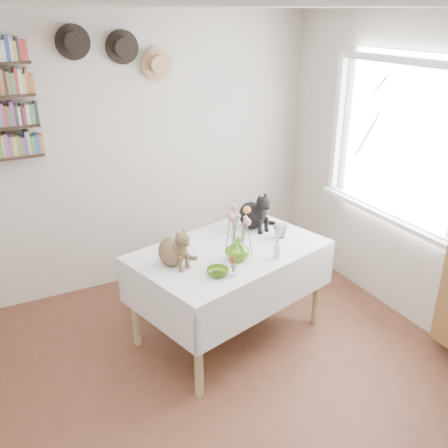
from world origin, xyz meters
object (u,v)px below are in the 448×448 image
dining_table (229,271)px  tabby_cat (171,245)px  flower_vase (238,249)px  black_cat (252,209)px

dining_table → tabby_cat: (-0.49, -0.02, 0.35)m
dining_table → flower_vase: bearing=-99.9°
black_cat → flower_vase: size_ratio=1.88×
tabby_cat → flower_vase: 0.49m
tabby_cat → black_cat: bearing=-1.5°
dining_table → tabby_cat: size_ratio=5.27×
flower_vase → dining_table: bearing=80.1°
tabby_cat → flower_vase: size_ratio=1.71×
flower_vase → tabby_cat: bearing=160.1°
tabby_cat → flower_vase: tabby_cat is taller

